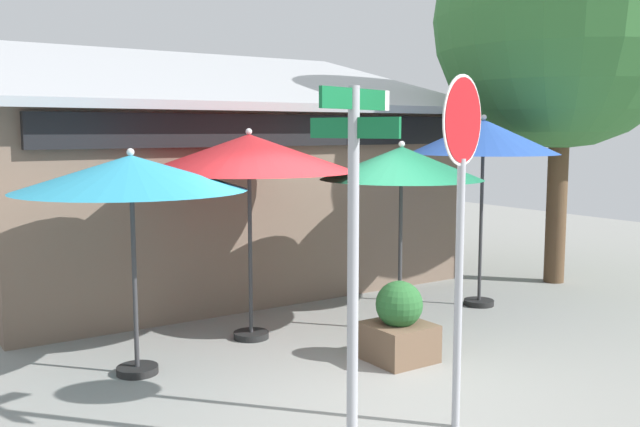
{
  "coord_description": "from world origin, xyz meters",
  "views": [
    {
      "loc": [
        -4.37,
        -5.65,
        2.59
      ],
      "look_at": [
        0.22,
        1.2,
        1.6
      ],
      "focal_mm": 39.34,
      "sensor_mm": 36.0,
      "label": 1
    }
  ],
  "objects_px": {
    "street_sign_post": "(353,233)",
    "patio_umbrella_forest_green_right": "(401,165)",
    "stop_sign": "(461,187)",
    "patio_umbrella_royal_blue_far_right": "(483,138)",
    "sidewalk_planter": "(399,326)",
    "shade_tree": "(577,24)",
    "patio_umbrella_teal_left": "(131,175)",
    "patio_umbrella_crimson_center": "(249,154)"
  },
  "relations": [
    {
      "from": "sidewalk_planter",
      "to": "street_sign_post",
      "type": "bearing_deg",
      "value": -139.36
    },
    {
      "from": "street_sign_post",
      "to": "patio_umbrella_teal_left",
      "type": "distance_m",
      "value": 2.89
    },
    {
      "from": "street_sign_post",
      "to": "patio_umbrella_forest_green_right",
      "type": "relative_size",
      "value": 1.19
    },
    {
      "from": "patio_umbrella_crimson_center",
      "to": "sidewalk_planter",
      "type": "relative_size",
      "value": 2.87
    },
    {
      "from": "stop_sign",
      "to": "patio_umbrella_forest_green_right",
      "type": "height_order",
      "value": "stop_sign"
    },
    {
      "from": "patio_umbrella_royal_blue_far_right",
      "to": "sidewalk_planter",
      "type": "relative_size",
      "value": 3.08
    },
    {
      "from": "patio_umbrella_teal_left",
      "to": "patio_umbrella_forest_green_right",
      "type": "bearing_deg",
      "value": -4.99
    },
    {
      "from": "patio_umbrella_crimson_center",
      "to": "shade_tree",
      "type": "distance_m",
      "value": 6.4
    },
    {
      "from": "shade_tree",
      "to": "patio_umbrella_teal_left",
      "type": "bearing_deg",
      "value": -177.28
    },
    {
      "from": "patio_umbrella_crimson_center",
      "to": "patio_umbrella_royal_blue_far_right",
      "type": "xyz_separation_m",
      "value": [
        3.6,
        -0.42,
        0.17
      ]
    },
    {
      "from": "street_sign_post",
      "to": "stop_sign",
      "type": "xyz_separation_m",
      "value": [
        1.03,
        -0.12,
        0.33
      ]
    },
    {
      "from": "patio_umbrella_teal_left",
      "to": "patio_umbrella_forest_green_right",
      "type": "distance_m",
      "value": 3.4
    },
    {
      "from": "sidewalk_planter",
      "to": "patio_umbrella_teal_left",
      "type": "bearing_deg",
      "value": 154.91
    },
    {
      "from": "patio_umbrella_forest_green_right",
      "to": "stop_sign",
      "type": "bearing_deg",
      "value": -120.88
    },
    {
      "from": "street_sign_post",
      "to": "shade_tree",
      "type": "height_order",
      "value": "shade_tree"
    },
    {
      "from": "patio_umbrella_royal_blue_far_right",
      "to": "sidewalk_planter",
      "type": "bearing_deg",
      "value": -154.37
    },
    {
      "from": "patio_umbrella_crimson_center",
      "to": "patio_umbrella_forest_green_right",
      "type": "bearing_deg",
      "value": -22.97
    },
    {
      "from": "street_sign_post",
      "to": "sidewalk_planter",
      "type": "xyz_separation_m",
      "value": [
        1.78,
        1.53,
        -1.39
      ]
    },
    {
      "from": "stop_sign",
      "to": "sidewalk_planter",
      "type": "height_order",
      "value": "stop_sign"
    },
    {
      "from": "patio_umbrella_royal_blue_far_right",
      "to": "sidewalk_planter",
      "type": "distance_m",
      "value": 3.56
    },
    {
      "from": "street_sign_post",
      "to": "patio_umbrella_forest_green_right",
      "type": "height_order",
      "value": "street_sign_post"
    },
    {
      "from": "street_sign_post",
      "to": "patio_umbrella_crimson_center",
      "type": "distance_m",
      "value": 3.34
    },
    {
      "from": "patio_umbrella_crimson_center",
      "to": "patio_umbrella_forest_green_right",
      "type": "xyz_separation_m",
      "value": [
        1.77,
        -0.75,
        -0.15
      ]
    },
    {
      "from": "shade_tree",
      "to": "sidewalk_planter",
      "type": "height_order",
      "value": "shade_tree"
    },
    {
      "from": "patio_umbrella_teal_left",
      "to": "patio_umbrella_crimson_center",
      "type": "relative_size",
      "value": 0.92
    },
    {
      "from": "sidewalk_planter",
      "to": "patio_umbrella_royal_blue_far_right",
      "type": "bearing_deg",
      "value": 25.63
    },
    {
      "from": "street_sign_post",
      "to": "stop_sign",
      "type": "distance_m",
      "value": 1.09
    },
    {
      "from": "street_sign_post",
      "to": "patio_umbrella_crimson_center",
      "type": "bearing_deg",
      "value": 75.99
    },
    {
      "from": "shade_tree",
      "to": "stop_sign",
      "type": "bearing_deg",
      "value": -151.01
    },
    {
      "from": "patio_umbrella_teal_left",
      "to": "patio_umbrella_royal_blue_far_right",
      "type": "height_order",
      "value": "patio_umbrella_royal_blue_far_right"
    },
    {
      "from": "patio_umbrella_royal_blue_far_right",
      "to": "sidewalk_planter",
      "type": "xyz_separation_m",
      "value": [
        -2.62,
        -1.25,
        -2.07
      ]
    },
    {
      "from": "stop_sign",
      "to": "patio_umbrella_teal_left",
      "type": "height_order",
      "value": "stop_sign"
    },
    {
      "from": "patio_umbrella_forest_green_right",
      "to": "sidewalk_planter",
      "type": "height_order",
      "value": "patio_umbrella_forest_green_right"
    },
    {
      "from": "patio_umbrella_forest_green_right",
      "to": "shade_tree",
      "type": "bearing_deg",
      "value": 8.75
    },
    {
      "from": "street_sign_post",
      "to": "patio_umbrella_royal_blue_far_right",
      "type": "xyz_separation_m",
      "value": [
        4.4,
        2.78,
        0.68
      ]
    },
    {
      "from": "stop_sign",
      "to": "patio_umbrella_forest_green_right",
      "type": "xyz_separation_m",
      "value": [
        1.54,
        2.57,
        0.04
      ]
    },
    {
      "from": "patio_umbrella_forest_green_right",
      "to": "shade_tree",
      "type": "distance_m",
      "value": 4.86
    },
    {
      "from": "patio_umbrella_teal_left",
      "to": "sidewalk_planter",
      "type": "height_order",
      "value": "patio_umbrella_teal_left"
    },
    {
      "from": "patio_umbrella_forest_green_right",
      "to": "patio_umbrella_royal_blue_far_right",
      "type": "relative_size",
      "value": 0.87
    },
    {
      "from": "street_sign_post",
      "to": "stop_sign",
      "type": "height_order",
      "value": "stop_sign"
    },
    {
      "from": "street_sign_post",
      "to": "patio_umbrella_royal_blue_far_right",
      "type": "height_order",
      "value": "street_sign_post"
    },
    {
      "from": "stop_sign",
      "to": "street_sign_post",
      "type": "bearing_deg",
      "value": 173.17
    }
  ]
}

